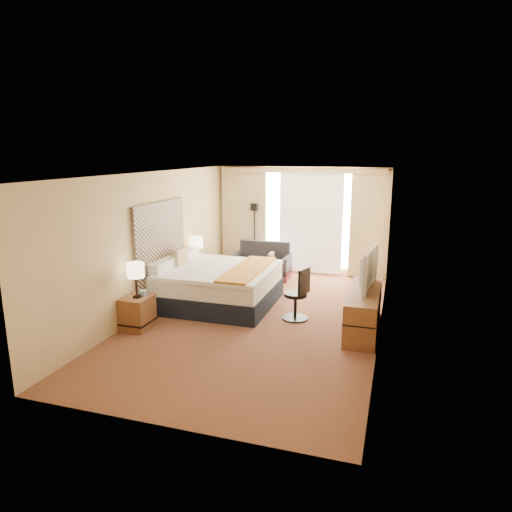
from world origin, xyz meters
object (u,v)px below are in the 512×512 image
(bed, at_px, (216,285))
(floor_lamp, at_px, (254,223))
(nightstand_left, at_px, (137,312))
(desk_chair, at_px, (298,297))
(lamp_right, at_px, (197,243))
(loveseat, at_px, (263,266))
(lamp_left, at_px, (136,271))
(nightstand_right, at_px, (198,275))
(media_dresser, at_px, (364,310))
(television, at_px, (364,268))

(bed, distance_m, floor_lamp, 2.89)
(nightstand_left, relative_size, desk_chair, 0.57)
(lamp_right, bearing_deg, nightstand_left, -89.29)
(nightstand_left, xyz_separation_m, desk_chair, (2.54, 1.22, 0.15))
(nightstand_left, distance_m, lamp_right, 2.63)
(floor_lamp, bearing_deg, nightstand_left, -99.40)
(loveseat, height_order, lamp_left, lamp_left)
(nightstand_left, distance_m, nightstand_right, 2.50)
(nightstand_right, xyz_separation_m, loveseat, (1.11, 1.26, 0.00))
(nightstand_left, distance_m, lamp_left, 0.75)
(floor_lamp, relative_size, desk_chair, 1.76)
(nightstand_left, distance_m, bed, 1.77)
(floor_lamp, bearing_deg, lamp_right, -112.42)
(bed, bearing_deg, desk_chair, -11.70)
(media_dresser, distance_m, floor_lamp, 4.53)
(floor_lamp, bearing_deg, desk_chair, -59.92)
(lamp_right, bearing_deg, bed, -48.72)
(bed, height_order, lamp_left, lamp_left)
(media_dresser, relative_size, lamp_right, 3.08)
(loveseat, relative_size, floor_lamp, 0.80)
(nightstand_right, bearing_deg, lamp_left, -89.26)
(loveseat, relative_size, television, 1.16)
(media_dresser, distance_m, lamp_right, 4.07)
(desk_chair, bearing_deg, loveseat, 135.87)
(nightstand_right, xyz_separation_m, lamp_right, (-0.03, 0.03, 0.73))
(television, bearing_deg, loveseat, 51.18)
(nightstand_left, distance_m, loveseat, 3.92)
(nightstand_right, height_order, floor_lamp, floor_lamp)
(loveseat, height_order, desk_chair, desk_chair)
(nightstand_left, relative_size, media_dresser, 0.31)
(media_dresser, height_order, lamp_left, lamp_left)
(nightstand_right, xyz_separation_m, bed, (0.81, -0.93, 0.12))
(lamp_left, bearing_deg, television, 19.19)
(desk_chair, bearing_deg, lamp_right, 169.56)
(nightstand_right, height_order, lamp_right, lamp_right)
(bed, xyz_separation_m, loveseat, (0.30, 2.19, -0.12))
(loveseat, xyz_separation_m, floor_lamp, (-0.39, 0.59, 0.93))
(nightstand_right, relative_size, television, 0.47)
(loveseat, distance_m, floor_lamp, 1.16)
(media_dresser, bearing_deg, lamp_right, 158.37)
(media_dresser, xyz_separation_m, television, (-0.05, 0.19, 0.69))
(nightstand_right, height_order, media_dresser, media_dresser)
(floor_lamp, height_order, lamp_left, floor_lamp)
(loveseat, bearing_deg, media_dresser, -48.10)
(desk_chair, height_order, lamp_right, lamp_right)
(media_dresser, relative_size, television, 1.53)
(nightstand_right, relative_size, loveseat, 0.40)
(desk_chair, xyz_separation_m, television, (1.11, 0.02, 0.61))
(loveseat, relative_size, lamp_left, 2.24)
(floor_lamp, bearing_deg, lamp_left, -98.93)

